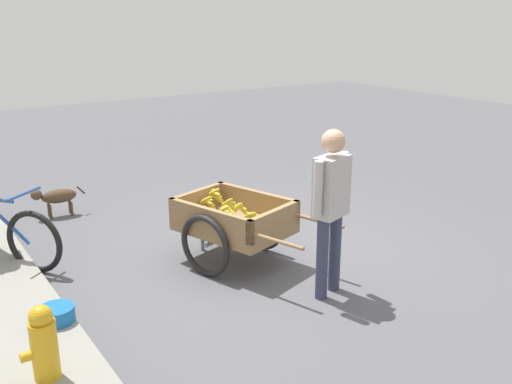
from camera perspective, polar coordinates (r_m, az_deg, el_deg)
The scene contains 6 objects.
ground_plane at distance 6.17m, azimuth 1.41°, elevation -6.53°, with size 24.00×24.00×0.00m, color #56565B.
fruit_cart at distance 5.91m, azimuth -2.21°, elevation -3.06°, with size 1.80×1.20×0.72m.
vendor_person at distance 5.11m, azimuth 7.52°, elevation -0.72°, with size 0.29×0.52×1.56m.
dog at distance 7.72m, azimuth -19.42°, elevation -0.43°, with size 0.22×0.67×0.40m.
fire_hydrant at distance 4.24m, azimuth -20.43°, elevation -14.63°, with size 0.25×0.25×0.67m.
plastic_bucket at distance 5.01m, azimuth -19.24°, elevation -12.08°, with size 0.28×0.28×0.25m, color #1966B2.
Camera 1 is at (-4.58, 3.29, 2.51)m, focal length 39.94 mm.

